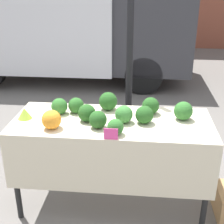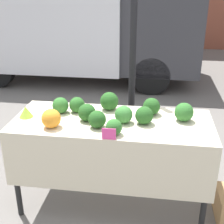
% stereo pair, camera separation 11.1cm
% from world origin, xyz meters
% --- Properties ---
extents(ground_plane, '(40.00, 40.00, 0.00)m').
position_xyz_m(ground_plane, '(0.00, 0.00, 0.00)').
color(ground_plane, slate).
extents(tent_pole, '(0.07, 0.07, 2.47)m').
position_xyz_m(tent_pole, '(0.11, 0.71, 1.23)').
color(tent_pole, black).
rests_on(tent_pole, ground_plane).
extents(parked_truck, '(4.64, 2.10, 2.28)m').
position_xyz_m(parked_truck, '(-1.35, 4.04, 1.21)').
color(parked_truck, silver).
rests_on(parked_truck, ground_plane).
extents(market_table, '(1.75, 0.72, 0.88)m').
position_xyz_m(market_table, '(0.00, -0.06, 0.75)').
color(market_table, beige).
rests_on(market_table, ground_plane).
extents(orange_cauliflower, '(0.16, 0.16, 0.16)m').
position_xyz_m(orange_cauliflower, '(-0.48, -0.20, 0.96)').
color(orange_cauliflower, orange).
rests_on(orange_cauliflower, market_table).
extents(romanesco_head, '(0.12, 0.12, 0.10)m').
position_xyz_m(romanesco_head, '(-0.77, -0.03, 0.93)').
color(romanesco_head, '#93B238').
rests_on(romanesco_head, market_table).
extents(broccoli_head_0, '(0.17, 0.17, 0.17)m').
position_xyz_m(broccoli_head_0, '(-0.06, 0.24, 0.96)').
color(broccoli_head_0, '#23511E').
rests_on(broccoli_head_0, market_table).
extents(broccoli_head_1, '(0.16, 0.16, 0.16)m').
position_xyz_m(broccoli_head_1, '(0.28, -0.03, 0.95)').
color(broccoli_head_1, '#23511E').
rests_on(broccoli_head_1, market_table).
extents(broccoli_head_2, '(0.16, 0.16, 0.16)m').
position_xyz_m(broccoli_head_2, '(0.34, 0.18, 0.95)').
color(broccoli_head_2, '#23511E').
rests_on(broccoli_head_2, market_table).
extents(broccoli_head_3, '(0.15, 0.15, 0.15)m').
position_xyz_m(broccoli_head_3, '(-0.10, -0.15, 0.95)').
color(broccoli_head_3, '#23511E').
rests_on(broccoli_head_3, market_table).
extents(broccoli_head_4, '(0.15, 0.15, 0.15)m').
position_xyz_m(broccoli_head_4, '(0.10, -0.03, 0.95)').
color(broccoli_head_4, '#387533').
rests_on(broccoli_head_4, market_table).
extents(broccoli_head_5, '(0.15, 0.15, 0.15)m').
position_xyz_m(broccoli_head_5, '(-0.49, 0.10, 0.95)').
color(broccoli_head_5, '#2D6628').
rests_on(broccoli_head_5, market_table).
extents(broccoli_head_6, '(0.16, 0.16, 0.16)m').
position_xyz_m(broccoli_head_6, '(0.62, 0.08, 0.96)').
color(broccoli_head_6, '#2D6628').
rests_on(broccoli_head_6, market_table).
extents(broccoli_head_7, '(0.15, 0.15, 0.15)m').
position_xyz_m(broccoli_head_7, '(-0.22, -0.03, 0.95)').
color(broccoli_head_7, '#23511E').
rests_on(broccoli_head_7, market_table).
extents(broccoli_head_8, '(0.14, 0.14, 0.14)m').
position_xyz_m(broccoli_head_8, '(-0.35, 0.14, 0.95)').
color(broccoli_head_8, '#285B23').
rests_on(broccoli_head_8, market_table).
extents(broccoli_head_9, '(0.13, 0.13, 0.13)m').
position_xyz_m(broccoli_head_9, '(0.05, -0.26, 0.94)').
color(broccoli_head_9, '#2D6628').
rests_on(broccoli_head_9, market_table).
extents(price_sign, '(0.11, 0.01, 0.09)m').
position_xyz_m(price_sign, '(0.02, -0.35, 0.92)').
color(price_sign, '#EF4793').
rests_on(price_sign, market_table).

